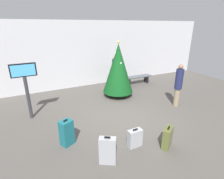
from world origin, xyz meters
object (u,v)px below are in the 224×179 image
Objects in this scene: waiting_bench at (138,78)px; suitcase_0 at (67,133)px; traveller_1 at (178,84)px; holiday_tree at (118,68)px; flight_info_kiosk at (25,82)px; suitcase_3 at (167,138)px; suitcase_2 at (135,138)px; traveller_0 at (115,71)px; suitcase_1 at (108,151)px.

waiting_bench is 6.19m from suitcase_0.
waiting_bench is 3.25m from traveller_1.
flight_info_kiosk is (-3.92, -0.46, 0.05)m from holiday_tree.
holiday_tree reaches higher than waiting_bench.
suitcase_3 is at bearing -28.67° from suitcase_0.
suitcase_0 is (-4.95, -3.71, 0.02)m from waiting_bench.
holiday_tree reaches higher than suitcase_2.
suitcase_3 is (-0.54, -3.98, -1.07)m from holiday_tree.
traveller_0 is at bearing 112.14° from traveller_1.
waiting_bench is 1.60m from traveller_0.
holiday_tree is at bearing 82.24° from suitcase_3.
suitcase_2 is at bearing -29.06° from suitcase_0.
suitcase_3 is (2.51, -1.37, -0.08)m from suitcase_0.
traveller_1 reaches higher than suitcase_1.
suitcase_0 is (-4.78, -0.53, -0.58)m from traveller_1.
holiday_tree is at bearing 129.63° from traveller_1.
suitcase_3 is (-2.44, -5.09, -0.06)m from waiting_bench.
holiday_tree reaches higher than suitcase_3.
suitcase_1 is (-2.32, -3.80, -1.00)m from holiday_tree.
holiday_tree reaches higher than traveller_1.
traveller_1 reaches higher than suitcase_2.
suitcase_1 is (-4.22, -4.90, 0.00)m from waiting_bench.
suitcase_1 is (0.74, -1.19, -0.01)m from suitcase_0.
traveller_1 is at bearing 39.99° from suitcase_3.
holiday_tree is 4.16m from suitcase_3.
suitcase_3 is (1.78, -0.18, -0.07)m from suitcase_1.
flight_info_kiosk is 1.14× the size of traveller_1.
waiting_bench is 2.10× the size of suitcase_0.
traveller_1 is at bearing -50.37° from holiday_tree.
suitcase_2 is at bearing -154.42° from traveller_1.
traveller_1 is at bearing -93.14° from waiting_bench.
holiday_tree is at bearing 40.46° from suitcase_0.
traveller_1 is 3.48m from suitcase_2.
traveller_1 is at bearing 25.58° from suitcase_2.
flight_info_kiosk is at bearing -164.92° from waiting_bench.
holiday_tree reaches higher than suitcase_0.
traveller_0 is at bearing 47.28° from suitcase_0.
flight_info_kiosk reaches higher than traveller_1.
traveller_0 reaches higher than suitcase_0.
suitcase_2 is 0.92m from suitcase_3.
suitcase_2 is 0.88× the size of suitcase_3.
suitcase_0 is at bearing -173.72° from traveller_1.
flight_info_kiosk is at bearing 111.95° from suitcase_0.
flight_info_kiosk is 3.85m from suitcase_1.
suitcase_1 is at bearing -165.69° from suitcase_2.
waiting_bench is 6.47m from suitcase_1.
suitcase_0 is 1.41× the size of suitcase_2.
traveller_0 is (-1.49, 0.04, 0.58)m from waiting_bench.
suitcase_2 is (-3.08, -1.47, -0.70)m from traveller_1.
suitcase_0 reaches higher than suitcase_2.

